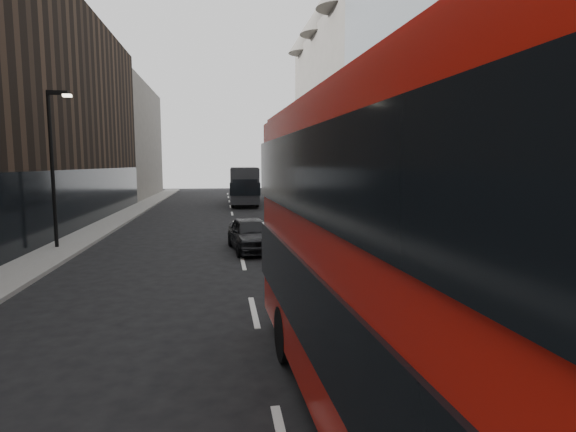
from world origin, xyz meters
name	(u,v)px	position (x,y,z in m)	size (l,w,h in m)	color
sidewalk_right	(348,222)	(7.50, 25.00, 0.07)	(3.00, 80.00, 0.15)	slate
sidewalk_left	(103,227)	(-8.00, 25.00, 0.07)	(2.00, 80.00, 0.15)	slate
building_modern_block	(439,57)	(11.47, 21.00, 9.90)	(5.03, 22.00, 20.00)	#969B9F
building_victorian	(335,110)	(11.38, 44.00, 9.66)	(6.50, 24.00, 21.00)	#635E57
building_left_mid	(64,119)	(-11.50, 30.00, 7.00)	(5.00, 24.00, 14.00)	black
building_left_far	(129,142)	(-11.50, 52.00, 6.50)	(5.00, 20.00, 13.00)	#635E57
street_lamp	(54,158)	(-8.22, 18.00, 4.18)	(1.06, 0.22, 7.00)	black
red_bus	(452,268)	(1.79, 1.12, 2.73)	(3.30, 12.29, 4.92)	#A8120A
grey_bus	(244,184)	(1.39, 40.56, 1.93)	(2.99, 11.25, 3.60)	black
car_a	(251,234)	(0.50, 16.62, 0.76)	(1.80, 4.46, 1.52)	black
car_b	(297,220)	(3.36, 21.15, 0.76)	(1.60, 4.58, 1.51)	gray
car_c	(284,209)	(3.54, 27.46, 0.75)	(2.10, 5.16, 1.50)	black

